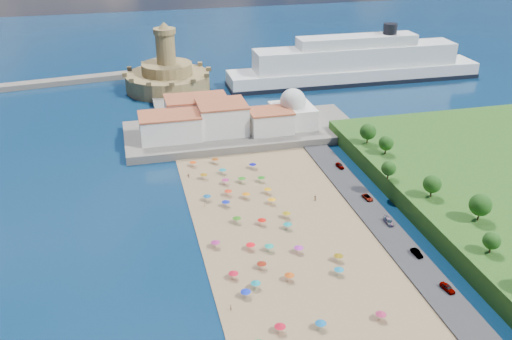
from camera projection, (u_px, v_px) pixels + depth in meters
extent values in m
plane|color=#071938|center=(263.00, 236.00, 157.53)|extent=(700.00, 700.00, 0.00)
cube|color=#59544C|center=(242.00, 132.00, 222.84)|extent=(90.00, 36.00, 3.00)
cube|color=#59544C|center=(175.00, 108.00, 248.86)|extent=(18.00, 70.00, 2.40)
cube|color=silver|center=(170.00, 127.00, 210.73)|extent=(22.00, 14.00, 9.00)
cube|color=silver|center=(222.00, 118.00, 216.33)|extent=(18.00, 16.00, 11.00)
cube|color=silver|center=(271.00, 122.00, 217.34)|extent=(16.00, 12.00, 8.00)
cube|color=silver|center=(197.00, 111.00, 225.33)|extent=(24.00, 14.00, 10.00)
cube|color=silver|center=(292.00, 116.00, 222.98)|extent=(16.00, 16.00, 8.00)
sphere|color=silver|center=(293.00, 101.00, 220.37)|extent=(10.00, 10.00, 10.00)
cylinder|color=silver|center=(293.00, 92.00, 218.72)|extent=(1.20, 1.20, 1.60)
cylinder|color=#9E834F|center=(168.00, 82.00, 273.87)|extent=(40.00, 40.00, 8.00)
cylinder|color=#9E834F|center=(167.00, 68.00, 271.04)|extent=(24.00, 24.00, 5.00)
cylinder|color=#9E834F|center=(166.00, 49.00, 266.90)|extent=(9.00, 9.00, 14.00)
cylinder|color=#9E834F|center=(164.00, 31.00, 263.33)|extent=(10.40, 10.40, 2.40)
cone|color=#9E834F|center=(164.00, 25.00, 262.15)|extent=(6.00, 6.00, 3.00)
cube|color=black|center=(354.00, 79.00, 287.24)|extent=(129.11, 19.80, 2.07)
cube|color=silver|center=(354.00, 74.00, 286.01)|extent=(128.11, 19.40, 7.68)
cube|color=silver|center=(356.00, 56.00, 282.11)|extent=(102.49, 15.86, 10.24)
cube|color=silver|center=(357.00, 41.00, 278.76)|extent=(59.80, 12.24, 5.12)
cylinder|color=black|center=(390.00, 29.00, 280.12)|extent=(6.83, 6.83, 5.12)
cylinder|color=gray|center=(299.00, 250.00, 149.10)|extent=(0.07, 0.07, 2.00)
cone|color=purple|center=(299.00, 247.00, 148.70)|extent=(2.50, 2.50, 0.60)
cylinder|color=gray|center=(216.00, 244.00, 151.39)|extent=(0.07, 0.07, 2.00)
cone|color=#9A216A|center=(215.00, 241.00, 151.00)|extent=(2.50, 2.50, 0.60)
cylinder|color=gray|center=(262.00, 222.00, 161.71)|extent=(0.07, 0.07, 2.00)
cone|color=red|center=(262.00, 219.00, 161.31)|extent=(2.50, 2.50, 0.60)
cylinder|color=gray|center=(321.00, 325.00, 122.90)|extent=(0.07, 0.07, 2.00)
cone|color=#0B589A|center=(321.00, 322.00, 122.51)|extent=(2.50, 2.50, 0.60)
cylinder|color=gray|center=(287.00, 226.00, 159.69)|extent=(0.07, 0.07, 2.00)
cone|color=#0E7F84|center=(288.00, 223.00, 159.30)|extent=(2.50, 2.50, 0.60)
cylinder|color=gray|center=(272.00, 201.00, 172.68)|extent=(0.07, 0.07, 2.00)
cone|color=#FF9D0B|center=(272.00, 199.00, 172.29)|extent=(2.50, 2.50, 0.60)
cylinder|color=gray|center=(289.00, 277.00, 138.37)|extent=(0.07, 0.07, 2.00)
cone|color=#C24A0F|center=(289.00, 274.00, 137.98)|extent=(2.50, 2.50, 0.60)
cylinder|color=gray|center=(228.00, 193.00, 177.53)|extent=(0.07, 0.07, 2.00)
cone|color=red|center=(228.00, 190.00, 177.14)|extent=(2.50, 2.50, 0.60)
cylinder|color=gray|center=(193.00, 164.00, 196.56)|extent=(0.07, 0.07, 2.00)
cone|color=#E04209|center=(193.00, 162.00, 196.17)|extent=(2.50, 2.50, 0.60)
cylinder|color=gray|center=(242.00, 180.00, 185.49)|extent=(0.07, 0.07, 2.00)
cone|color=#267D16|center=(242.00, 178.00, 185.10)|extent=(2.50, 2.50, 0.60)
cylinder|color=gray|center=(339.00, 272.00, 140.41)|extent=(0.07, 0.07, 2.00)
cone|color=#11759E|center=(339.00, 269.00, 140.02)|extent=(2.50, 2.50, 0.60)
cylinder|color=gray|center=(223.00, 171.00, 191.22)|extent=(0.07, 0.07, 2.00)
cone|color=#0F7D8D|center=(223.00, 169.00, 190.83)|extent=(2.50, 2.50, 0.60)
cylinder|color=gray|center=(268.00, 191.00, 178.66)|extent=(0.07, 0.07, 2.00)
cone|color=orange|center=(268.00, 188.00, 178.27)|extent=(2.50, 2.50, 0.60)
cylinder|color=gray|center=(207.00, 198.00, 174.53)|extent=(0.07, 0.07, 2.00)
cone|color=#0E4D80|center=(207.00, 195.00, 174.14)|extent=(2.50, 2.50, 0.60)
cylinder|color=gray|center=(381.00, 316.00, 125.54)|extent=(0.07, 0.07, 2.00)
cone|color=#A4234B|center=(381.00, 313.00, 125.15)|extent=(2.50, 2.50, 0.60)
cylinder|color=gray|center=(287.00, 215.00, 165.22)|extent=(0.07, 0.07, 2.00)
cone|color=#9A7D0E|center=(287.00, 212.00, 164.83)|extent=(2.50, 2.50, 0.60)
cylinder|color=gray|center=(225.00, 182.00, 184.45)|extent=(0.07, 0.07, 2.00)
cone|color=#A82466|center=(225.00, 179.00, 184.06)|extent=(2.50, 2.50, 0.60)
cylinder|color=gray|center=(246.00, 294.00, 132.62)|extent=(0.07, 0.07, 2.00)
cone|color=#0E25BE|center=(246.00, 291.00, 132.22)|extent=(2.50, 2.50, 0.60)
cylinder|color=gray|center=(246.00, 196.00, 175.83)|extent=(0.07, 0.07, 2.00)
cone|color=orange|center=(246.00, 193.00, 175.43)|extent=(2.50, 2.50, 0.60)
cylinder|color=gray|center=(215.00, 161.00, 198.83)|extent=(0.07, 0.07, 2.00)
cone|color=#893D0C|center=(215.00, 159.00, 198.44)|extent=(2.50, 2.50, 0.60)
cylinder|color=gray|center=(256.00, 285.00, 135.55)|extent=(0.07, 0.07, 2.00)
cone|color=#0E7B86|center=(256.00, 282.00, 135.16)|extent=(2.50, 2.50, 0.60)
cylinder|color=gray|center=(261.00, 179.00, 185.98)|extent=(0.07, 0.07, 2.00)
cone|color=#1C7715|center=(261.00, 177.00, 185.59)|extent=(2.50, 2.50, 0.60)
cylinder|color=gray|center=(237.00, 220.00, 162.70)|extent=(0.07, 0.07, 2.00)
cone|color=#286A12|center=(237.00, 217.00, 162.31)|extent=(2.50, 2.50, 0.60)
cylinder|color=gray|center=(204.00, 176.00, 187.89)|extent=(0.07, 0.07, 2.00)
cone|color=#8F5E0D|center=(204.00, 174.00, 187.50)|extent=(2.50, 2.50, 0.60)
cylinder|color=gray|center=(226.00, 204.00, 171.32)|extent=(0.07, 0.07, 2.00)
cone|color=#0C1DA3|center=(226.00, 201.00, 170.93)|extent=(2.50, 2.50, 0.60)
cylinder|color=gray|center=(280.00, 329.00, 121.96)|extent=(0.07, 0.07, 2.00)
cone|color=red|center=(280.00, 325.00, 121.57)|extent=(2.50, 2.50, 0.60)
cylinder|color=gray|center=(338.00, 258.00, 145.76)|extent=(0.07, 0.07, 2.00)
cone|color=#7A600B|center=(339.00, 255.00, 145.37)|extent=(2.50, 2.50, 0.60)
cylinder|color=gray|center=(251.00, 247.00, 150.35)|extent=(0.07, 0.07, 2.00)
cone|color=#F90B16|center=(251.00, 244.00, 149.96)|extent=(2.50, 2.50, 0.60)
cylinder|color=gray|center=(253.00, 166.00, 195.07)|extent=(0.07, 0.07, 2.00)
cone|color=#0B0C93|center=(253.00, 164.00, 194.68)|extent=(2.50, 2.50, 0.60)
cylinder|color=gray|center=(269.00, 248.00, 149.81)|extent=(0.07, 0.07, 2.00)
cone|color=#109780|center=(269.00, 245.00, 149.41)|extent=(2.50, 2.50, 0.60)
cylinder|color=gray|center=(233.00, 275.00, 139.01)|extent=(0.07, 0.07, 2.00)
cone|color=red|center=(233.00, 272.00, 138.62)|extent=(2.50, 2.50, 0.60)
cylinder|color=gray|center=(262.00, 266.00, 142.66)|extent=(0.07, 0.07, 2.00)
cone|color=maroon|center=(262.00, 263.00, 142.26)|extent=(2.50, 2.50, 0.60)
imported|color=tan|center=(288.00, 213.00, 166.41)|extent=(0.66, 0.74, 1.71)
imported|color=tan|center=(315.00, 198.00, 174.68)|extent=(0.79, 1.73, 1.79)
imported|color=tan|center=(257.00, 169.00, 193.34)|extent=(0.85, 1.15, 1.58)
imported|color=tan|center=(188.00, 176.00, 188.39)|extent=(1.11, 0.54, 1.84)
imported|color=tan|center=(205.00, 205.00, 170.54)|extent=(1.27, 0.91, 1.78)
imported|color=tan|center=(231.00, 307.00, 128.38)|extent=(0.52, 0.71, 1.81)
imported|color=gray|center=(417.00, 253.00, 147.55)|extent=(1.78, 4.25, 1.37)
imported|color=gray|center=(389.00, 221.00, 161.84)|extent=(2.08, 4.83, 1.38)
imported|color=gray|center=(368.00, 197.00, 174.73)|extent=(2.53, 4.59, 1.22)
imported|color=gray|center=(340.00, 166.00, 194.99)|extent=(2.12, 4.40, 1.45)
imported|color=gray|center=(448.00, 288.00, 134.43)|extent=(2.40, 4.45, 1.44)
cylinder|color=#382314|center=(490.00, 248.00, 139.05)|extent=(0.50, 0.50, 2.43)
sphere|color=#14380F|center=(492.00, 241.00, 138.09)|extent=(4.37, 4.37, 4.37)
cylinder|color=#382314|center=(479.00, 215.00, 152.77)|extent=(0.50, 0.50, 3.35)
sphere|color=#14380F|center=(480.00, 205.00, 151.46)|extent=(6.03, 6.03, 6.03)
cylinder|color=#382314|center=(431.00, 192.00, 164.80)|extent=(0.50, 0.50, 2.94)
sphere|color=#14380F|center=(432.00, 184.00, 163.65)|extent=(5.29, 5.29, 5.29)
cylinder|color=#382314|center=(388.00, 175.00, 175.32)|extent=(0.50, 0.50, 2.57)
sphere|color=#14380F|center=(389.00, 168.00, 174.31)|extent=(4.63, 4.63, 4.63)
cylinder|color=#382314|center=(385.00, 150.00, 192.09)|extent=(0.50, 0.50, 2.82)
sphere|color=#14380F|center=(386.00, 143.00, 190.99)|extent=(5.08, 5.08, 5.08)
cylinder|color=#382314|center=(367.00, 139.00, 200.16)|extent=(0.50, 0.50, 3.19)
sphere|color=#14380F|center=(368.00, 131.00, 198.91)|extent=(5.75, 5.75, 5.75)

